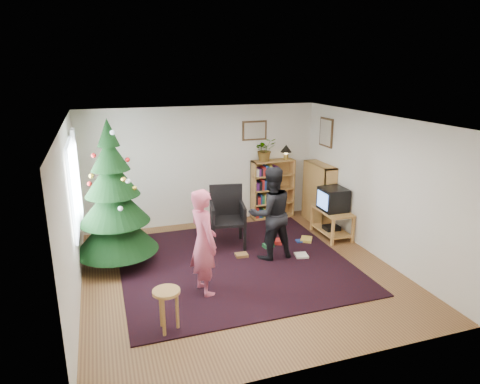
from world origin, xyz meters
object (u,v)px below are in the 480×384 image
object	(u,v)px
table_lamp	(286,149)
armchair	(226,213)
person_by_chair	(271,214)
potted_plant	(265,149)
stool	(167,300)
christmas_tree	(114,207)
person_standing	(204,242)
bookshelf_back	(273,188)
picture_right	(326,132)
picture_back	(255,131)
tv_stand	(332,221)
crt_tv	(333,199)
bookshelf_right	(319,193)

from	to	relation	value
table_lamp	armchair	bearing A→B (deg)	-146.25
person_by_chair	potted_plant	bearing A→B (deg)	-112.14
stool	table_lamp	world-z (taller)	table_lamp
table_lamp	christmas_tree	bearing A→B (deg)	-159.17
person_standing	potted_plant	distance (m)	3.56
bookshelf_back	person_standing	world-z (taller)	person_standing
picture_right	potted_plant	size ratio (longest dim) A/B	1.20
bookshelf_back	christmas_tree	bearing A→B (deg)	-157.52
picture_right	potted_plant	distance (m)	1.34
armchair	person_standing	size ratio (longest dim) A/B	0.70
picture_back	christmas_tree	bearing A→B (deg)	-152.91
potted_plant	picture_right	bearing A→B (deg)	-27.53
christmas_tree	person_standing	distance (m)	1.83
tv_stand	crt_tv	bearing A→B (deg)	180.00
stool	picture_right	bearing A→B (deg)	38.03
picture_back	person_standing	xyz separation A→B (m)	(-1.87, -2.94, -1.14)
bookshelf_back	bookshelf_right	bearing A→B (deg)	-39.49
table_lamp	bookshelf_right	bearing A→B (deg)	-52.88
bookshelf_back	armchair	distance (m)	1.85
table_lamp	potted_plant	bearing A→B (deg)	180.00
picture_right	tv_stand	xyz separation A→B (m)	(-0.26, -0.86, -1.63)
bookshelf_right	person_by_chair	size ratio (longest dim) A/B	0.79
bookshelf_back	stool	world-z (taller)	bookshelf_back
christmas_tree	person_by_chair	distance (m)	2.64
armchair	stool	size ratio (longest dim) A/B	1.95
potted_plant	table_lamp	size ratio (longest dim) A/B	1.52
bookshelf_back	armchair	size ratio (longest dim) A/B	1.14
bookshelf_back	bookshelf_right	size ratio (longest dim) A/B	1.00
person_standing	armchair	bearing A→B (deg)	-38.61
bookshelf_right	table_lamp	size ratio (longest dim) A/B	3.94
bookshelf_back	person_by_chair	size ratio (longest dim) A/B	0.79
bookshelf_right	christmas_tree	bearing A→B (deg)	100.25
picture_back	crt_tv	world-z (taller)	picture_back
crt_tv	picture_back	bearing A→B (deg)	123.91
bookshelf_back	tv_stand	world-z (taller)	bookshelf_back
picture_right	potted_plant	xyz separation A→B (m)	(-1.13, 0.59, -0.40)
armchair	picture_back	bearing A→B (deg)	61.52
christmas_tree	table_lamp	xyz separation A→B (m)	(3.74, 1.42, 0.48)
armchair	person_standing	distance (m)	1.85
stool	bookshelf_back	bearing A→B (deg)	50.87
bookshelf_back	bookshelf_right	distance (m)	1.03
picture_back	potted_plant	world-z (taller)	picture_back
crt_tv	person_by_chair	xyz separation A→B (m)	(-1.55, -0.54, 0.05)
bookshelf_back	armchair	xyz separation A→B (m)	(-1.44, -1.16, -0.04)
picture_back	person_by_chair	bearing A→B (deg)	-102.65
person_by_chair	potted_plant	distance (m)	2.22
armchair	table_lamp	size ratio (longest dim) A/B	3.45
stool	tv_stand	bearing A→B (deg)	30.94
potted_plant	tv_stand	bearing A→B (deg)	-58.88
bookshelf_right	stool	world-z (taller)	bookshelf_right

